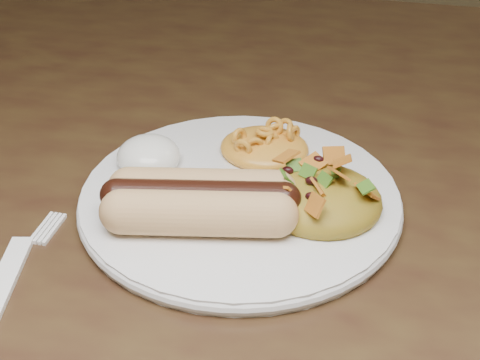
# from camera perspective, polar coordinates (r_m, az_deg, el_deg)

# --- Properties ---
(table) EXTENTS (1.60, 0.90, 0.75)m
(table) POSITION_cam_1_polar(r_m,az_deg,el_deg) (0.61, 5.32, -6.65)
(table) COLOR #3F2F16
(table) RESTS_ON floor
(plate) EXTENTS (0.32, 0.32, 0.01)m
(plate) POSITION_cam_1_polar(r_m,az_deg,el_deg) (0.51, 0.00, -1.53)
(plate) COLOR white
(plate) RESTS_ON table
(hotdog) EXTENTS (0.12, 0.08, 0.03)m
(hotdog) POSITION_cam_1_polar(r_m,az_deg,el_deg) (0.47, -3.40, -1.74)
(hotdog) COLOR tan
(hotdog) RESTS_ON plate
(mac_and_cheese) EXTENTS (0.08, 0.08, 0.03)m
(mac_and_cheese) POSITION_cam_1_polar(r_m,az_deg,el_deg) (0.54, 2.11, 3.64)
(mac_and_cheese) COLOR #F7A334
(mac_and_cheese) RESTS_ON plate
(sour_cream) EXTENTS (0.05, 0.05, 0.03)m
(sour_cream) POSITION_cam_1_polar(r_m,az_deg,el_deg) (0.53, -7.86, 2.70)
(sour_cream) COLOR white
(sour_cream) RESTS_ON plate
(taco_salad) EXTENTS (0.09, 0.09, 0.04)m
(taco_salad) POSITION_cam_1_polar(r_m,az_deg,el_deg) (0.48, 6.96, -0.81)
(taco_salad) COLOR #CA5B07
(taco_salad) RESTS_ON plate
(fork) EXTENTS (0.05, 0.13, 0.00)m
(fork) POSITION_cam_1_polar(r_m,az_deg,el_deg) (0.46, -19.70, -8.64)
(fork) COLOR white
(fork) RESTS_ON table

